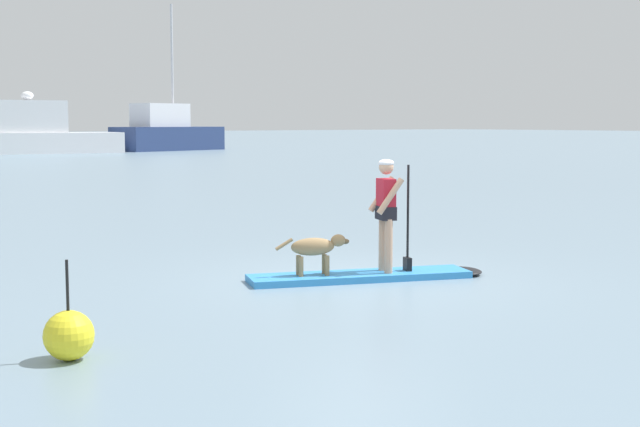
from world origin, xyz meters
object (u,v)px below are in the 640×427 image
moored_boat_far_starboard (36,134)px  moored_boat_far_port (166,132)px  dog (316,248)px  person_paddler (387,207)px  paddleboard (374,275)px  marker_buoy (69,335)px

moored_boat_far_starboard → moored_boat_far_port: bearing=6.9°
moored_boat_far_starboard → moored_boat_far_port: size_ratio=1.01×
moored_boat_far_starboard → dog: bearing=-104.4°
person_paddler → moored_boat_far_starboard: bearing=76.7°
paddleboard → dog: 1.01m
person_paddler → moored_boat_far_port: (24.21, 56.45, 0.40)m
person_paddler → marker_buoy: person_paddler is taller
person_paddler → dog: bearing=159.5°
paddleboard → moored_boat_far_port: moored_boat_far_port is taller
paddleboard → marker_buoy: bearing=-162.0°
person_paddler → moored_boat_far_starboard: size_ratio=0.14×
person_paddler → moored_boat_far_starboard: (13.01, 55.09, 0.39)m
moored_boat_far_starboard → marker_buoy: size_ratio=12.12×
moored_boat_far_port → moored_boat_far_starboard: bearing=-173.1°
person_paddler → dog: size_ratio=1.57×
paddleboard → moored_boat_far_port: bearing=66.6°
moored_boat_far_starboard → marker_buoy: 59.69m
moored_boat_far_starboard → marker_buoy: (-18.48, -56.75, -1.20)m
dog → moored_boat_far_port: 61.49m
paddleboard → dog: size_ratio=3.38×
person_paddler → marker_buoy: bearing=-163.1°
marker_buoy → dog: bearing=24.6°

